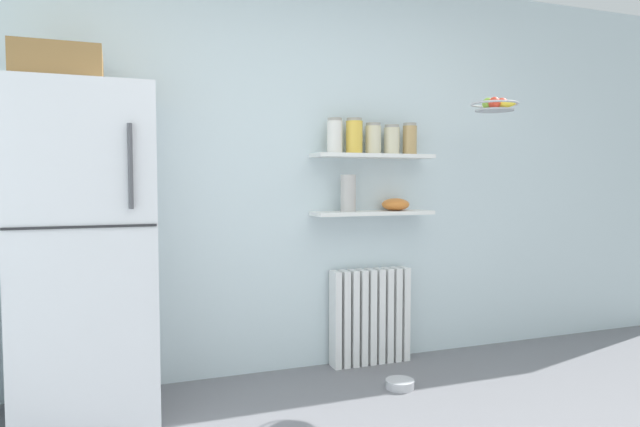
{
  "coord_description": "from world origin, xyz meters",
  "views": [
    {
      "loc": [
        -1.29,
        -1.45,
        1.24
      ],
      "look_at": [
        -0.15,
        1.6,
        1.05
      ],
      "focal_mm": 31.15,
      "sensor_mm": 36.0,
      "label": 1
    }
  ],
  "objects_px": {
    "shelf_bowl": "(396,204)",
    "radiator": "(370,316)",
    "storage_jar_2": "(373,139)",
    "storage_jar_4": "(410,139)",
    "refrigerator": "(85,247)",
    "vase": "(348,193)",
    "pet_food_bowl": "(400,384)",
    "hanging_fruit_basket": "(495,105)",
    "storage_jar_0": "(335,136)",
    "storage_jar_1": "(354,136)",
    "storage_jar_3": "(392,140)"
  },
  "relations": [
    {
      "from": "vase",
      "to": "storage_jar_4",
      "type": "bearing_deg",
      "value": 0.0
    },
    {
      "from": "storage_jar_1",
      "to": "storage_jar_4",
      "type": "height_order",
      "value": "storage_jar_1"
    },
    {
      "from": "storage_jar_2",
      "to": "shelf_bowl",
      "type": "distance_m",
      "value": 0.47
    },
    {
      "from": "refrigerator",
      "to": "vase",
      "type": "xyz_separation_m",
      "value": [
        1.58,
        0.23,
        0.26
      ]
    },
    {
      "from": "hanging_fruit_basket",
      "to": "shelf_bowl",
      "type": "bearing_deg",
      "value": 145.29
    },
    {
      "from": "shelf_bowl",
      "to": "hanging_fruit_basket",
      "type": "height_order",
      "value": "hanging_fruit_basket"
    },
    {
      "from": "storage_jar_2",
      "to": "storage_jar_1",
      "type": "bearing_deg",
      "value": 180.0
    },
    {
      "from": "refrigerator",
      "to": "pet_food_bowl",
      "type": "distance_m",
      "value": 1.95
    },
    {
      "from": "vase",
      "to": "pet_food_bowl",
      "type": "height_order",
      "value": "vase"
    },
    {
      "from": "vase",
      "to": "radiator",
      "type": "bearing_deg",
      "value": 9.5
    },
    {
      "from": "storage_jar_1",
      "to": "storage_jar_2",
      "type": "height_order",
      "value": "storage_jar_1"
    },
    {
      "from": "vase",
      "to": "storage_jar_0",
      "type": "bearing_deg",
      "value": 180.0
    },
    {
      "from": "pet_food_bowl",
      "to": "hanging_fruit_basket",
      "type": "height_order",
      "value": "hanging_fruit_basket"
    },
    {
      "from": "storage_jar_0",
      "to": "storage_jar_2",
      "type": "distance_m",
      "value": 0.28
    },
    {
      "from": "refrigerator",
      "to": "storage_jar_1",
      "type": "xyz_separation_m",
      "value": [
        1.62,
        0.23,
        0.64
      ]
    },
    {
      "from": "storage_jar_2",
      "to": "storage_jar_4",
      "type": "distance_m",
      "value": 0.27
    },
    {
      "from": "refrigerator",
      "to": "radiator",
      "type": "distance_m",
      "value": 1.87
    },
    {
      "from": "storage_jar_0",
      "to": "storage_jar_2",
      "type": "height_order",
      "value": "storage_jar_0"
    },
    {
      "from": "storage_jar_0",
      "to": "storage_jar_3",
      "type": "height_order",
      "value": "storage_jar_0"
    },
    {
      "from": "storage_jar_1",
      "to": "hanging_fruit_basket",
      "type": "distance_m",
      "value": 0.93
    },
    {
      "from": "storage_jar_1",
      "to": "hanging_fruit_basket",
      "type": "relative_size",
      "value": 0.78
    },
    {
      "from": "storage_jar_1",
      "to": "storage_jar_3",
      "type": "bearing_deg",
      "value": 0.0
    },
    {
      "from": "storage_jar_4",
      "to": "pet_food_bowl",
      "type": "distance_m",
      "value": 1.6
    },
    {
      "from": "radiator",
      "to": "storage_jar_3",
      "type": "distance_m",
      "value": 1.2
    },
    {
      "from": "storage_jar_4",
      "to": "vase",
      "type": "height_order",
      "value": "storage_jar_4"
    },
    {
      "from": "storage_jar_3",
      "to": "hanging_fruit_basket",
      "type": "distance_m",
      "value": 0.69
    },
    {
      "from": "radiator",
      "to": "storage_jar_0",
      "type": "bearing_deg",
      "value": -173.77
    },
    {
      "from": "storage_jar_0",
      "to": "storage_jar_3",
      "type": "bearing_deg",
      "value": 0.0
    },
    {
      "from": "storage_jar_2",
      "to": "hanging_fruit_basket",
      "type": "bearing_deg",
      "value": -27.58
    },
    {
      "from": "refrigerator",
      "to": "hanging_fruit_basket",
      "type": "xyz_separation_m",
      "value": [
        2.45,
        -0.13,
        0.83
      ]
    },
    {
      "from": "storage_jar_2",
      "to": "pet_food_bowl",
      "type": "height_order",
      "value": "storage_jar_2"
    },
    {
      "from": "vase",
      "to": "shelf_bowl",
      "type": "height_order",
      "value": "vase"
    },
    {
      "from": "shelf_bowl",
      "to": "hanging_fruit_basket",
      "type": "relative_size",
      "value": 0.62
    },
    {
      "from": "vase",
      "to": "hanging_fruit_basket",
      "type": "xyz_separation_m",
      "value": [
        0.87,
        -0.36,
        0.57
      ]
    },
    {
      "from": "shelf_bowl",
      "to": "hanging_fruit_basket",
      "type": "xyz_separation_m",
      "value": [
        0.52,
        -0.36,
        0.65
      ]
    },
    {
      "from": "radiator",
      "to": "storage_jar_2",
      "type": "xyz_separation_m",
      "value": [
        0.0,
        -0.03,
        1.2
      ]
    },
    {
      "from": "radiator",
      "to": "storage_jar_2",
      "type": "relative_size",
      "value": 3.16
    },
    {
      "from": "refrigerator",
      "to": "storage_jar_4",
      "type": "distance_m",
      "value": 2.14
    },
    {
      "from": "storage_jar_0",
      "to": "storage_jar_3",
      "type": "xyz_separation_m",
      "value": [
        0.41,
        0.0,
        -0.01
      ]
    },
    {
      "from": "storage_jar_0",
      "to": "vase",
      "type": "bearing_deg",
      "value": 0.0
    },
    {
      "from": "storage_jar_2",
      "to": "hanging_fruit_basket",
      "type": "xyz_separation_m",
      "value": [
        0.69,
        -0.36,
        0.21
      ]
    },
    {
      "from": "refrigerator",
      "to": "vase",
      "type": "relative_size",
      "value": 7.82
    },
    {
      "from": "radiator",
      "to": "storage_jar_3",
      "type": "relative_size",
      "value": 3.27
    },
    {
      "from": "radiator",
      "to": "storage_jar_1",
      "type": "height_order",
      "value": "storage_jar_1"
    },
    {
      "from": "vase",
      "to": "shelf_bowl",
      "type": "relative_size",
      "value": 1.3
    },
    {
      "from": "refrigerator",
      "to": "radiator",
      "type": "xyz_separation_m",
      "value": [
        1.76,
        0.26,
        -0.58
      ]
    },
    {
      "from": "shelf_bowl",
      "to": "storage_jar_1",
      "type": "bearing_deg",
      "value": 180.0
    },
    {
      "from": "shelf_bowl",
      "to": "radiator",
      "type": "bearing_deg",
      "value": 170.01
    },
    {
      "from": "storage_jar_0",
      "to": "storage_jar_2",
      "type": "bearing_deg",
      "value": -0.0
    },
    {
      "from": "hanging_fruit_basket",
      "to": "radiator",
      "type": "bearing_deg",
      "value": 150.51
    }
  ]
}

